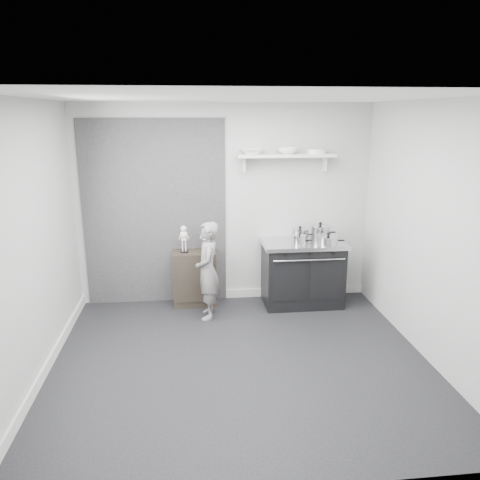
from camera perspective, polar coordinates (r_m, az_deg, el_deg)
name	(u,v)px	position (r m, az deg, el deg)	size (l,w,h in m)	color
ground	(240,361)	(5.16, -0.03, -14.49)	(4.00, 4.00, 0.00)	black
room_shell	(229,208)	(4.71, -1.31, 3.96)	(4.02, 3.62, 2.71)	#B6B6B4
wall_shelf	(286,156)	(6.29, 5.62, 10.13)	(1.30, 0.26, 0.24)	silver
stove	(302,272)	(6.48, 7.60, -3.94)	(1.11, 0.69, 0.89)	black
side_cabinet	(195,278)	(6.45, -5.55, -4.64)	(0.58, 0.34, 0.75)	black
child	(208,271)	(5.95, -3.95, -3.74)	(0.46, 0.30, 1.26)	slate
pot_back_left	(300,234)	(6.42, 7.32, 0.73)	(0.32, 0.23, 0.19)	silver
pot_back_right	(320,232)	(6.50, 9.74, 0.98)	(0.35, 0.26, 0.23)	silver
pot_front_right	(328,240)	(6.21, 10.71, -0.03)	(0.35, 0.27, 0.17)	silver
pot_front_center	(299,240)	(6.15, 7.25, -0.01)	(0.26, 0.17, 0.16)	silver
skeleton_full	(184,237)	(6.27, -6.87, 0.36)	(0.12, 0.08, 0.42)	silver
skeleton_torso	(205,237)	(6.28, -4.31, 0.42)	(0.12, 0.07, 0.41)	silver
bowl_large	(252,151)	(6.20, 1.47, 10.76)	(0.31, 0.31, 0.08)	white
bowl_small	(288,151)	(6.29, 5.87, 10.78)	(0.27, 0.27, 0.08)	white
plate_stack	(316,151)	(6.38, 9.31, 10.62)	(0.26, 0.26, 0.06)	white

